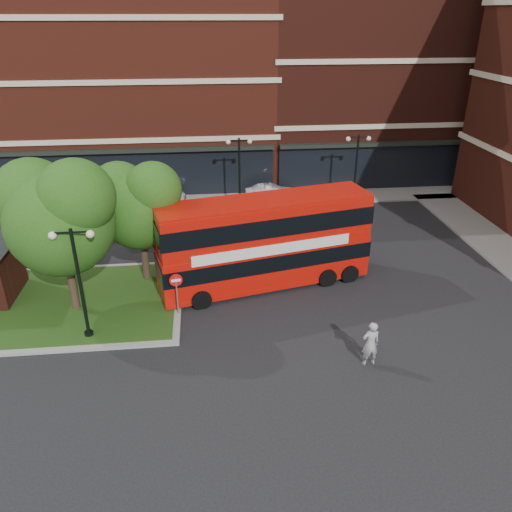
{
  "coord_description": "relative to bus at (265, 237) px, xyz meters",
  "views": [
    {
      "loc": [
        -0.33,
        -17.85,
        12.43
      ],
      "look_at": [
        1.91,
        3.18,
        2.0
      ],
      "focal_mm": 35.0,
      "sensor_mm": 36.0,
      "label": 1
    }
  ],
  "objects": [
    {
      "name": "tree_island_west",
      "position": [
        -9.02,
        -1.42,
        2.19
      ],
      "size": [
        5.4,
        4.71,
        7.21
      ],
      "color": "#2D2116",
      "rests_on": "ground"
    },
    {
      "name": "ground",
      "position": [
        -2.43,
        -4.0,
        -2.61
      ],
      "size": [
        120.0,
        120.0,
        0.0
      ],
      "primitive_type": "plane",
      "color": "black",
      "rests_on": "ground"
    },
    {
      "name": "woman",
      "position": [
        3.28,
        -6.74,
        -1.65
      ],
      "size": [
        0.74,
        0.52,
        1.91
      ],
      "primitive_type": "imported",
      "rotation": [
        0.0,
        0.0,
        3.24
      ],
      "color": "#949497",
      "rests_on": "ground"
    },
    {
      "name": "terrace_far_right",
      "position": [
        11.57,
        20.0,
        5.39
      ],
      "size": [
        18.0,
        12.0,
        16.0
      ],
      "primitive_type": "cube",
      "color": "#471911",
      "rests_on": "ground"
    },
    {
      "name": "lamp_island",
      "position": [
        -7.93,
        -3.8,
        0.22
      ],
      "size": [
        1.72,
        0.36,
        5.0
      ],
      "color": "black",
      "rests_on": "ground"
    },
    {
      "name": "lamp_far_left",
      "position": [
        -0.43,
        10.5,
        0.22
      ],
      "size": [
        1.72,
        0.36,
        5.0
      ],
      "color": "black",
      "rests_on": "ground"
    },
    {
      "name": "tree_island_east",
      "position": [
        -6.01,
        1.06,
        1.64
      ],
      "size": [
        4.46,
        3.9,
        6.29
      ],
      "color": "#2D2116",
      "rests_on": "ground"
    },
    {
      "name": "lamp_far_right",
      "position": [
        7.57,
        10.5,
        0.22
      ],
      "size": [
        1.72,
        0.36,
        5.0
      ],
      "color": "black",
      "rests_on": "ground"
    },
    {
      "name": "no_entry_sign",
      "position": [
        -4.23,
        -2.5,
        -1.09
      ],
      "size": [
        0.59,
        0.14,
        2.13
      ],
      "rotation": [
        0.0,
        0.0,
        0.17
      ],
      "color": "slate",
      "rests_on": "ground"
    },
    {
      "name": "car_silver",
      "position": [
        -6.23,
        12.0,
        -1.88
      ],
      "size": [
        4.43,
        2.19,
        1.45
      ],
      "primitive_type": "imported",
      "rotation": [
        0.0,
        0.0,
        1.69
      ],
      "color": "silver",
      "rests_on": "ground"
    },
    {
      "name": "traffic_island",
      "position": [
        -10.43,
        -1.0,
        -2.54
      ],
      "size": [
        12.6,
        7.6,
        0.15
      ],
      "color": "gray",
      "rests_on": "ground"
    },
    {
      "name": "bus",
      "position": [
        0.0,
        0.0,
        0.0
      ],
      "size": [
        10.67,
        4.68,
        3.97
      ],
      "rotation": [
        0.0,
        0.0,
        0.23
      ],
      "color": "#BD1007",
      "rests_on": "ground"
    },
    {
      "name": "car_white",
      "position": [
        1.98,
        12.0,
        -1.99
      ],
      "size": [
        3.78,
        1.45,
        1.23
      ],
      "primitive_type": "imported",
      "rotation": [
        0.0,
        0.0,
        1.61
      ],
      "color": "white",
      "rests_on": "ground"
    },
    {
      "name": "terrace_far_left",
      "position": [
        -10.43,
        20.0,
        4.39
      ],
      "size": [
        26.0,
        12.0,
        14.0
      ],
      "primitive_type": "cube",
      "color": "maroon",
      "rests_on": "ground"
    },
    {
      "name": "pavement_far",
      "position": [
        -2.43,
        12.5,
        -2.55
      ],
      "size": [
        44.0,
        3.0,
        0.12
      ],
      "primitive_type": "cube",
      "color": "slate",
      "rests_on": "ground"
    }
  ]
}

